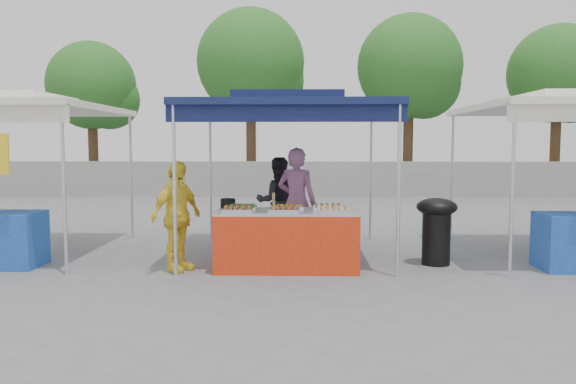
{
  "coord_description": "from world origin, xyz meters",
  "views": [
    {
      "loc": [
        0.2,
        -7.97,
        1.78
      ],
      "look_at": [
        0.0,
        0.6,
        1.05
      ],
      "focal_mm": 35.0,
      "sensor_mm": 36.0,
      "label": 1
    }
  ],
  "objects_px": {
    "vendor_woman": "(297,202)",
    "wok_burner": "(436,225)",
    "cooking_pot": "(228,203)",
    "customer_person": "(177,216)",
    "helper_man": "(278,202)",
    "vendor_table": "(287,240)"
  },
  "relations": [
    {
      "from": "vendor_woman",
      "to": "helper_man",
      "type": "distance_m",
      "value": 0.98
    },
    {
      "from": "wok_burner",
      "to": "cooking_pot",
      "type": "bearing_deg",
      "value": 164.28
    },
    {
      "from": "wok_burner",
      "to": "customer_person",
      "type": "bearing_deg",
      "value": 170.93
    },
    {
      "from": "helper_man",
      "to": "wok_burner",
      "type": "bearing_deg",
      "value": 138.53
    },
    {
      "from": "vendor_table",
      "to": "customer_person",
      "type": "relative_size",
      "value": 1.29
    },
    {
      "from": "customer_person",
      "to": "cooking_pot",
      "type": "bearing_deg",
      "value": -24.61
    },
    {
      "from": "cooking_pot",
      "to": "vendor_woman",
      "type": "bearing_deg",
      "value": 32.36
    },
    {
      "from": "cooking_pot",
      "to": "vendor_table",
      "type": "bearing_deg",
      "value": -21.21
    },
    {
      "from": "cooking_pot",
      "to": "customer_person",
      "type": "relative_size",
      "value": 0.14
    },
    {
      "from": "vendor_table",
      "to": "vendor_woman",
      "type": "xyz_separation_m",
      "value": [
        0.13,
        0.98,
        0.44
      ]
    },
    {
      "from": "vendor_woman",
      "to": "cooking_pot",
      "type": "bearing_deg",
      "value": 51.65
    },
    {
      "from": "wok_burner",
      "to": "customer_person",
      "type": "height_order",
      "value": "customer_person"
    },
    {
      "from": "vendor_woman",
      "to": "helper_man",
      "type": "bearing_deg",
      "value": -50.26
    },
    {
      "from": "customer_person",
      "to": "wok_burner",
      "type": "bearing_deg",
      "value": -51.06
    },
    {
      "from": "cooking_pot",
      "to": "helper_man",
      "type": "bearing_deg",
      "value": 66.71
    },
    {
      "from": "vendor_woman",
      "to": "wok_burner",
      "type": "bearing_deg",
      "value": -176.57
    },
    {
      "from": "cooking_pot",
      "to": "helper_man",
      "type": "xyz_separation_m",
      "value": [
        0.67,
        1.55,
        -0.14
      ]
    },
    {
      "from": "cooking_pot",
      "to": "vendor_woman",
      "type": "height_order",
      "value": "vendor_woman"
    },
    {
      "from": "cooking_pot",
      "to": "customer_person",
      "type": "distance_m",
      "value": 0.81
    },
    {
      "from": "vendor_table",
      "to": "vendor_woman",
      "type": "distance_m",
      "value": 1.08
    },
    {
      "from": "cooking_pot",
      "to": "wok_burner",
      "type": "xyz_separation_m",
      "value": [
        3.08,
        0.05,
        -0.32
      ]
    },
    {
      "from": "helper_man",
      "to": "cooking_pot",
      "type": "bearing_deg",
      "value": 57.16
    }
  ]
}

